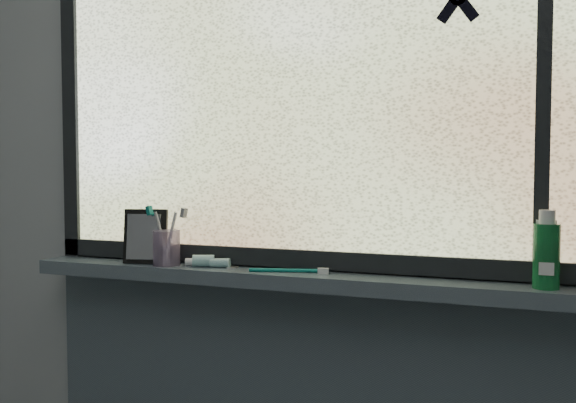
% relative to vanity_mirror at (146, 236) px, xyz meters
% --- Properties ---
extents(wall_back, '(3.00, 0.01, 2.50)m').
position_rel_vanity_mirror_xyz_m(wall_back, '(0.47, 0.08, 0.15)').
color(wall_back, '#9EA3A8').
rests_on(wall_back, ground).
extents(windowsill, '(1.62, 0.14, 0.04)m').
position_rel_vanity_mirror_xyz_m(windowsill, '(0.47, 0.01, -0.10)').
color(windowsill, '#46535E').
rests_on(windowsill, wall_back).
extents(window_pane, '(1.50, 0.01, 1.00)m').
position_rel_vanity_mirror_xyz_m(window_pane, '(0.47, 0.06, 0.43)').
color(window_pane, silver).
rests_on(window_pane, wall_back).
extents(frame_bottom, '(1.60, 0.03, 0.05)m').
position_rel_vanity_mirror_xyz_m(frame_bottom, '(0.47, 0.06, -0.05)').
color(frame_bottom, black).
rests_on(frame_bottom, windowsill).
extents(frame_left, '(0.05, 0.03, 1.10)m').
position_rel_vanity_mirror_xyz_m(frame_left, '(-0.30, 0.06, 0.43)').
color(frame_left, black).
rests_on(frame_left, wall_back).
extents(frame_mullion, '(0.03, 0.03, 1.00)m').
position_rel_vanity_mirror_xyz_m(frame_mullion, '(1.07, 0.06, 0.43)').
color(frame_mullion, black).
rests_on(frame_mullion, wall_back).
extents(vanity_mirror, '(0.14, 0.09, 0.16)m').
position_rel_vanity_mirror_xyz_m(vanity_mirror, '(0.00, 0.00, 0.00)').
color(vanity_mirror, black).
rests_on(vanity_mirror, windowsill).
extents(toothpaste_tube, '(0.19, 0.10, 0.03)m').
position_rel_vanity_mirror_xyz_m(toothpaste_tube, '(0.21, 0.00, -0.06)').
color(toothpaste_tube, white).
rests_on(toothpaste_tube, windowsill).
extents(toothbrush_cup, '(0.09, 0.09, 0.10)m').
position_rel_vanity_mirror_xyz_m(toothbrush_cup, '(0.08, -0.01, -0.03)').
color(toothbrush_cup, '#C0A2D7').
rests_on(toothbrush_cup, windowsill).
extents(toothbrush_lying, '(0.23, 0.08, 0.02)m').
position_rel_vanity_mirror_xyz_m(toothbrush_lying, '(0.44, -0.00, -0.07)').
color(toothbrush_lying, '#0D756C').
rests_on(toothbrush_lying, windowsill).
extents(mouthwash_bottle, '(0.07, 0.07, 0.15)m').
position_rel_vanity_mirror_xyz_m(mouthwash_bottle, '(1.09, -0.00, 0.01)').
color(mouthwash_bottle, green).
rests_on(mouthwash_bottle, windowsill).
extents(cream_tube, '(0.05, 0.05, 0.11)m').
position_rel_vanity_mirror_xyz_m(cream_tube, '(1.09, 0.01, 0.01)').
color(cream_tube, silver).
rests_on(cream_tube, windowsill).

